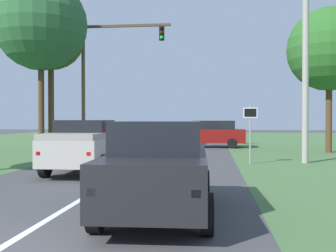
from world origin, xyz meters
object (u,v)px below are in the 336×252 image
traffic_light (103,65)px  extra_tree_1 (41,25)px  red_suv_near (160,165)px  keep_moving_sign (250,126)px  crossing_suv_far (211,133)px  utility_pole_right (306,50)px  oak_tree_right (329,49)px  pickup_truck_lead (86,146)px  extra_tree_2 (51,37)px

traffic_light → extra_tree_1: bearing=-141.8°
red_suv_near → keep_moving_sign: (2.71, 9.46, 0.65)m
crossing_suv_far → utility_pole_right: bearing=-66.7°
crossing_suv_far → extra_tree_1: (-10.29, -4.92, 6.73)m
traffic_light → keep_moving_sign: 12.61m
oak_tree_right → pickup_truck_lead: bearing=-138.4°
oak_tree_right → red_suv_near: bearing=-115.9°
utility_pole_right → extra_tree_1: extra_tree_1 is taller
keep_moving_sign → utility_pole_right: (2.49, 0.74, 3.40)m
red_suv_near → extra_tree_1: extra_tree_1 is taller
extra_tree_1 → extra_tree_2: extra_tree_1 is taller
oak_tree_right → utility_pole_right: 6.70m
utility_pole_right → extra_tree_1: size_ratio=0.96×
keep_moving_sign → crossing_suv_far: keep_moving_sign is taller
utility_pole_right → traffic_light: bearing=147.0°
keep_moving_sign → utility_pole_right: bearing=16.6°
keep_moving_sign → extra_tree_2: bearing=152.0°
keep_moving_sign → red_suv_near: bearing=-106.0°
red_suv_near → oak_tree_right: size_ratio=0.57×
pickup_truck_lead → oak_tree_right: size_ratio=0.60×
pickup_truck_lead → extra_tree_1: bearing=122.6°
utility_pole_right → extra_tree_2: bearing=158.9°
keep_moving_sign → oak_tree_right: size_ratio=0.30×
extra_tree_2 → traffic_light: bearing=34.3°
traffic_light → extra_tree_2: bearing=-145.7°
red_suv_near → extra_tree_1: size_ratio=0.47×
traffic_light → extra_tree_2: (-2.79, -1.90, 1.54)m
oak_tree_right → extra_tree_2: bearing=-178.0°
red_suv_near → utility_pole_right: utility_pole_right is taller
pickup_truck_lead → traffic_light: traffic_light is taller
extra_tree_1 → oak_tree_right: bearing=3.9°
red_suv_near → traffic_light: traffic_light is taller
pickup_truck_lead → extra_tree_1: (-5.75, 8.99, 6.72)m
pickup_truck_lead → oak_tree_right: (11.44, 10.18, 5.10)m
extra_tree_1 → traffic_light: bearing=38.2°
pickup_truck_lead → extra_tree_2: extra_tree_2 is taller
keep_moving_sign → oak_tree_right: (5.18, 6.79, 4.42)m
red_suv_near → extra_tree_2: extra_tree_2 is taller
traffic_light → extra_tree_1: 4.57m
utility_pole_right → extra_tree_2: 15.28m
traffic_light → keep_moving_sign: traffic_light is taller
extra_tree_1 → keep_moving_sign: bearing=-25.0°
keep_moving_sign → crossing_suv_far: bearing=99.3°
traffic_light → keep_moving_sign: (8.85, -8.09, -3.90)m
keep_moving_sign → utility_pole_right: utility_pole_right is taller
extra_tree_2 → pickup_truck_lead: bearing=-60.7°
traffic_light → extra_tree_2: extra_tree_2 is taller
utility_pole_right → extra_tree_1: 15.52m
keep_moving_sign → utility_pole_right: size_ratio=0.26×
pickup_truck_lead → traffic_light: bearing=102.7°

